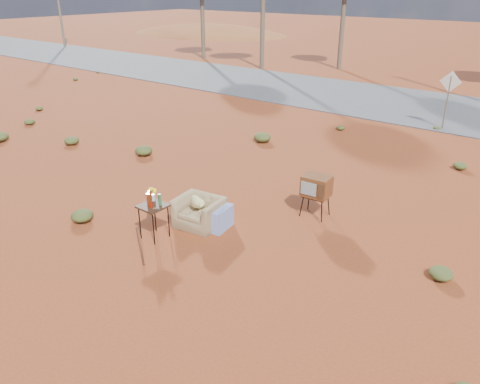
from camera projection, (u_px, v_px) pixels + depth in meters
The scene contains 9 objects.
ground at pixel (199, 242), 10.06m from camera, with size 140.00×140.00×0.00m, color brown.
highway at pixel (428, 108), 20.82m from camera, with size 140.00×7.00×0.04m, color #565659.
dirt_mound at pixel (208, 34), 51.37m from camera, with size 26.00×18.00×2.00m, color #955424.
armchair at pixel (202, 209), 10.60m from camera, with size 1.26×0.92×0.88m.
tv_unit at pixel (316, 187), 10.91m from camera, with size 0.68×0.56×1.02m.
side_table at pixel (153, 203), 9.97m from camera, with size 0.55×0.55×1.09m.
rusty_bar at pixel (140, 245), 9.92m from camera, with size 0.04×0.04×1.60m, color #461D12.
road_sign at pixel (449, 90), 17.22m from camera, with size 0.78×0.06×2.19m.
scrub_patch at pixel (281, 169), 13.64m from camera, with size 17.49×8.07×0.33m.
Camera 1 is at (6.08, -6.34, 5.10)m, focal length 35.00 mm.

